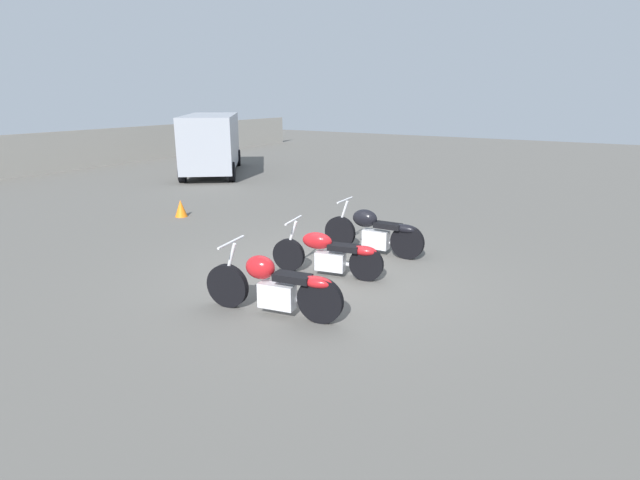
{
  "coord_description": "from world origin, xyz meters",
  "views": [
    {
      "loc": [
        -6.82,
        -4.22,
        2.99
      ],
      "look_at": [
        0.0,
        -0.02,
        0.65
      ],
      "focal_mm": 28.0,
      "sensor_mm": 36.0,
      "label": 1
    }
  ],
  "objects_px": {
    "motorcycle_slot_1": "(329,254)",
    "traffic_cone_near": "(181,208)",
    "motorcycle_slot_0": "(275,286)",
    "parked_van": "(211,141)",
    "motorcycle_slot_2": "(374,231)"
  },
  "relations": [
    {
      "from": "motorcycle_slot_1",
      "to": "traffic_cone_near",
      "type": "distance_m",
      "value": 5.69
    },
    {
      "from": "motorcycle_slot_1",
      "to": "parked_van",
      "type": "relative_size",
      "value": 0.37
    },
    {
      "from": "traffic_cone_near",
      "to": "motorcycle_slot_0",
      "type": "bearing_deg",
      "value": -122.15
    },
    {
      "from": "motorcycle_slot_0",
      "to": "parked_van",
      "type": "xyz_separation_m",
      "value": [
        9.35,
        9.98,
        0.81
      ]
    },
    {
      "from": "motorcycle_slot_2",
      "to": "parked_van",
      "type": "bearing_deg",
      "value": 56.49
    },
    {
      "from": "motorcycle_slot_1",
      "to": "parked_van",
      "type": "distance_m",
      "value": 12.44
    },
    {
      "from": "motorcycle_slot_2",
      "to": "parked_van",
      "type": "distance_m",
      "value": 11.65
    },
    {
      "from": "motorcycle_slot_2",
      "to": "traffic_cone_near",
      "type": "relative_size",
      "value": 4.79
    },
    {
      "from": "motorcycle_slot_0",
      "to": "traffic_cone_near",
      "type": "xyz_separation_m",
      "value": [
        3.5,
        5.57,
        -0.22
      ]
    },
    {
      "from": "motorcycle_slot_0",
      "to": "motorcycle_slot_2",
      "type": "relative_size",
      "value": 1.0
    },
    {
      "from": "parked_van",
      "to": "traffic_cone_near",
      "type": "height_order",
      "value": "parked_van"
    },
    {
      "from": "motorcycle_slot_1",
      "to": "traffic_cone_near",
      "type": "xyz_separation_m",
      "value": [
        1.74,
        5.41,
        -0.18
      ]
    },
    {
      "from": "motorcycle_slot_1",
      "to": "parked_van",
      "type": "bearing_deg",
      "value": 41.15
    },
    {
      "from": "motorcycle_slot_0",
      "to": "motorcycle_slot_2",
      "type": "bearing_deg",
      "value": -9.03
    },
    {
      "from": "motorcycle_slot_1",
      "to": "motorcycle_slot_2",
      "type": "distance_m",
      "value": 1.54
    }
  ]
}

